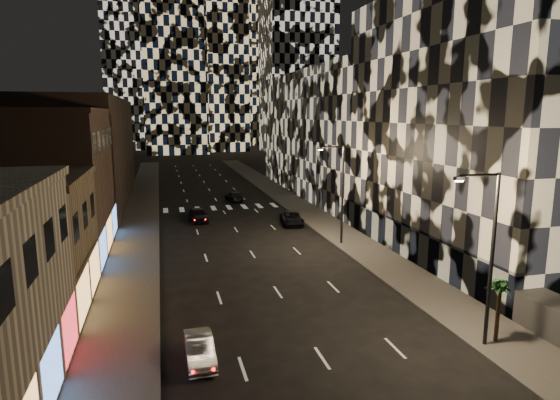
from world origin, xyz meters
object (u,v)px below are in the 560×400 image
streetlight_far (340,188)px  palm_tree (500,291)px  car_dark_midlane (198,215)px  streetlight_near (489,248)px  car_dark_oncoming (234,196)px  car_silver_parked (200,350)px  car_dark_rightlane (292,218)px

streetlight_far → palm_tree: streetlight_far is taller
car_dark_midlane → palm_tree: 35.17m
streetlight_near → car_dark_oncoming: size_ratio=2.00×
car_silver_parked → palm_tree: size_ratio=1.13×
streetlight_near → car_dark_rightlane: size_ratio=1.86×
car_dark_rightlane → car_dark_midlane: bearing=165.9°
car_silver_parked → palm_tree: palm_tree is taller
streetlight_near → palm_tree: streetlight_near is taller
streetlight_near → car_silver_parked: 15.19m
car_dark_midlane → palm_tree: size_ratio=1.34×
car_dark_oncoming → palm_tree: size_ratio=1.34×
car_dark_midlane → car_dark_oncoming: (5.89, 11.54, -0.11)m
car_dark_midlane → streetlight_near: bearing=-76.2°
streetlight_near → palm_tree: size_ratio=2.67×
streetlight_far → car_dark_oncoming: 25.49m
streetlight_far → car_silver_parked: streetlight_far is taller
car_dark_midlane → streetlight_far: bearing=-53.3°
car_dark_oncoming → palm_tree: 44.81m
streetlight_far → car_dark_rightlane: 10.21m
car_silver_parked → car_dark_midlane: size_ratio=0.84×
streetlight_near → car_silver_parked: (-14.27, 2.18, -4.73)m
streetlight_near → car_silver_parked: streetlight_near is taller
streetlight_near → streetlight_far: bearing=90.0°
streetlight_near → car_dark_oncoming: 44.98m
streetlight_near → car_silver_parked: bearing=171.3°
streetlight_far → car_dark_midlane: (-11.85, 12.79, -4.59)m
streetlight_far → car_dark_midlane: bearing=132.8°
car_dark_oncoming → car_dark_rightlane: bearing=98.4°
streetlight_near → car_dark_midlane: size_ratio=2.00×
streetlight_near → palm_tree: (1.01, 0.12, -2.42)m
car_dark_rightlane → streetlight_far: bearing=-69.5°
car_dark_rightlane → car_silver_parked: bearing=-107.0°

